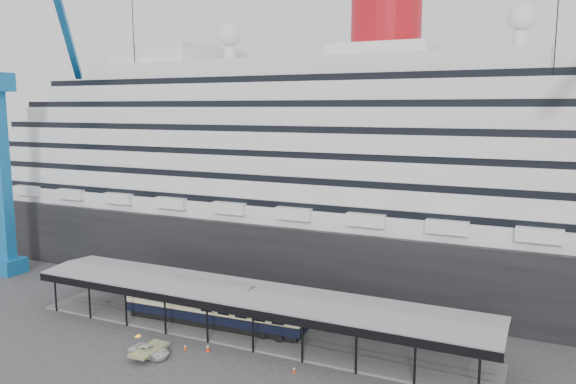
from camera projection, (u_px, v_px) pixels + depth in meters
ground at (226, 350)px, 60.71m from camera, size 200.00×200.00×0.00m
cruise_ship at (332, 158)px, 86.60m from camera, size 130.00×30.00×43.90m
platform_canopy at (248, 314)px, 64.84m from camera, size 56.00×9.18×5.30m
crane_blue at (8, 147)px, 86.17m from camera, size 22.63×19.19×47.60m
port_truck at (149, 351)px, 59.14m from camera, size 4.45×2.09×1.23m
pullman_carriage at (213, 305)px, 66.77m from camera, size 23.43×4.08×22.89m
traffic_cone_left at (208, 348)px, 60.43m from camera, size 0.47×0.47×0.84m
traffic_cone_mid at (185, 347)px, 60.82m from camera, size 0.36×0.36×0.66m
traffic_cone_right at (294, 369)px, 55.62m from camera, size 0.42×0.42×0.65m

